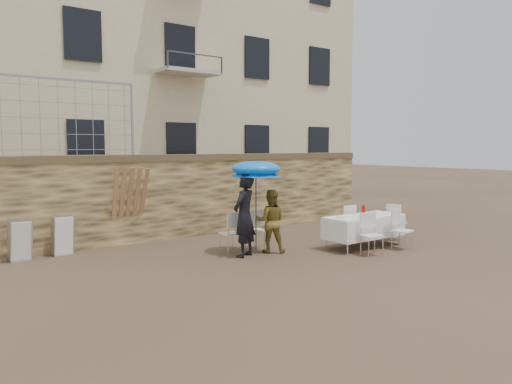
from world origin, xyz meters
TOP-DOWN VIEW (x-y plane):
  - ground at (0.00, 0.00)m, footprint 80.00×80.00m
  - stone_wall at (0.00, 5.00)m, footprint 13.00×0.50m
  - apartment_building at (0.00, 12.00)m, footprint 20.00×8.00m
  - chain_link_fence at (-3.00, 5.00)m, footprint 3.20×0.06m
  - man_suit at (-0.14, 1.91)m, footprint 0.80×0.70m
  - woman_dress at (0.61, 1.91)m, footprint 0.90×0.88m
  - umbrella at (0.26, 2.01)m, footprint 1.17×1.17m
  - couple_chair_left at (-0.14, 2.46)m, footprint 0.48×0.48m
  - couple_chair_right at (0.56, 2.46)m, footprint 0.59×0.59m
  - banquet_table at (2.81, 1.02)m, footprint 2.10×0.85m
  - soda_bottle at (2.61, 0.87)m, footprint 0.09×0.09m
  - table_chair_front_left at (2.21, 0.27)m, footprint 0.61×0.61m
  - table_chair_front_right at (3.31, 0.27)m, footprint 0.54×0.54m
  - table_chair_back at (3.01, 1.82)m, footprint 0.55×0.55m
  - table_chair_side at (4.21, 1.12)m, footprint 0.57×0.57m
  - chair_stack_left at (-4.24, 4.60)m, footprint 0.46×0.47m
  - chair_stack_right at (-3.34, 4.60)m, footprint 0.46×0.40m
  - wood_planks at (-1.74, 4.67)m, footprint 0.70×0.20m

SIDE VIEW (x-z plane):
  - ground at x=0.00m, z-range 0.00..0.00m
  - chair_stack_left at x=-4.24m, z-range 0.00..0.92m
  - chair_stack_right at x=-3.34m, z-range 0.00..0.92m
  - couple_chair_left at x=-0.14m, z-range 0.00..0.96m
  - couple_chair_right at x=0.56m, z-range 0.00..0.96m
  - table_chair_front_left at x=2.21m, z-range 0.00..0.96m
  - table_chair_front_right at x=3.31m, z-range 0.00..0.96m
  - table_chair_back at x=3.01m, z-range 0.00..0.96m
  - table_chair_side at x=4.21m, z-range 0.00..0.96m
  - woman_dress at x=0.61m, z-range 0.00..1.46m
  - banquet_table at x=2.81m, z-range 0.34..1.12m
  - soda_bottle at x=2.61m, z-range 0.77..1.04m
  - man_suit at x=-0.14m, z-range 0.00..1.86m
  - wood_planks at x=-1.74m, z-range 0.00..2.00m
  - stone_wall at x=0.00m, z-range 0.00..2.20m
  - umbrella at x=0.26m, z-range 0.89..2.89m
  - chain_link_fence at x=-3.00m, z-range 2.20..4.00m
  - apartment_building at x=0.00m, z-range 0.00..15.00m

